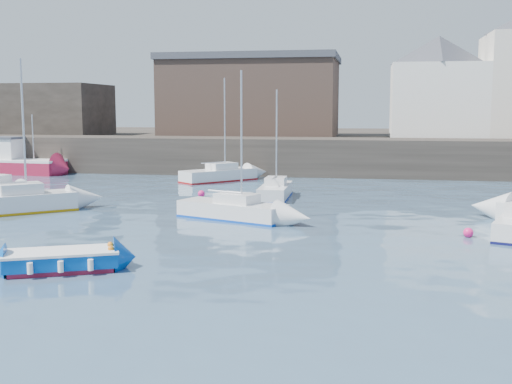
% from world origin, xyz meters
% --- Properties ---
extents(water, '(220.00, 220.00, 0.00)m').
position_xyz_m(water, '(0.00, 0.00, 0.00)').
color(water, '#2D4760').
rests_on(water, ground).
extents(quay_wall, '(90.00, 5.00, 3.00)m').
position_xyz_m(quay_wall, '(0.00, 35.00, 1.50)').
color(quay_wall, '#28231E').
rests_on(quay_wall, ground).
extents(land_strip, '(90.00, 32.00, 2.80)m').
position_xyz_m(land_strip, '(0.00, 53.00, 1.40)').
color(land_strip, '#28231E').
rests_on(land_strip, ground).
extents(bldg_east_d, '(11.14, 11.14, 8.95)m').
position_xyz_m(bldg_east_d, '(11.00, 41.50, 7.36)').
color(bldg_east_d, white).
rests_on(bldg_east_d, land_strip).
extents(warehouse, '(16.40, 10.40, 7.60)m').
position_xyz_m(warehouse, '(-6.00, 43.00, 6.62)').
color(warehouse, '#3D2D26').
rests_on(warehouse, land_strip).
extents(bldg_west, '(14.00, 8.00, 5.00)m').
position_xyz_m(bldg_west, '(-28.00, 42.00, 5.30)').
color(bldg_west, '#353028').
rests_on(bldg_west, land_strip).
extents(blue_dinghy, '(4.06, 3.01, 0.71)m').
position_xyz_m(blue_dinghy, '(-4.83, 1.87, 0.40)').
color(blue_dinghy, maroon).
rests_on(blue_dinghy, ground).
extents(fishing_boat, '(7.71, 3.51, 4.95)m').
position_xyz_m(fishing_boat, '(-23.93, 31.52, 0.96)').
color(fishing_boat, maroon).
rests_on(fishing_boat, ground).
extents(sailboat_a, '(5.92, 5.55, 8.00)m').
position_xyz_m(sailboat_a, '(-12.96, 12.75, 0.56)').
color(sailboat_a, silver).
rests_on(sailboat_a, ground).
extents(sailboat_b, '(5.90, 3.78, 7.25)m').
position_xyz_m(sailboat_b, '(-1.32, 12.86, 0.47)').
color(sailboat_b, silver).
rests_on(sailboat_b, ground).
extents(sailboat_f, '(1.74, 5.10, 6.58)m').
position_xyz_m(sailboat_f, '(-0.35, 20.60, 0.46)').
color(sailboat_f, silver).
rests_on(sailboat_f, ground).
extents(sailboat_h, '(5.42, 5.73, 7.70)m').
position_xyz_m(sailboat_h, '(-5.90, 29.03, 0.50)').
color(sailboat_h, silver).
rests_on(sailboat_h, ground).
extents(buoy_mid, '(0.43, 0.43, 0.43)m').
position_xyz_m(buoy_mid, '(9.51, 10.29, 0.00)').
color(buoy_mid, '#ED1B6D').
rests_on(buoy_mid, ground).
extents(buoy_far, '(0.44, 0.44, 0.44)m').
position_xyz_m(buoy_far, '(-4.95, 20.37, 0.00)').
color(buoy_far, '#ED1B6D').
rests_on(buoy_far, ground).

